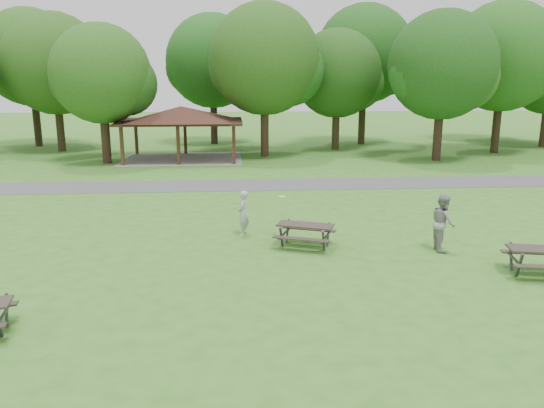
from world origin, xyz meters
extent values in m
plane|color=#377321|center=(0.00, 0.00, 0.00)|extent=(160.00, 160.00, 0.00)
cube|color=#4B4B4E|center=(0.00, 14.00, 0.01)|extent=(120.00, 3.20, 0.02)
cube|color=#3C2415|center=(-7.70, 21.30, 1.30)|extent=(0.22, 0.22, 2.60)
cube|color=#3B2715|center=(-7.70, 26.70, 1.30)|extent=(0.22, 0.22, 2.60)
cube|color=#371F14|center=(-4.00, 21.30, 1.30)|extent=(0.22, 0.22, 2.60)
cube|color=#3B1E15|center=(-4.00, 26.70, 1.30)|extent=(0.22, 0.22, 2.60)
cube|color=#391D14|center=(-0.30, 21.30, 1.30)|extent=(0.22, 0.22, 2.60)
cube|color=#331B12|center=(-0.30, 26.70, 1.30)|extent=(0.22, 0.22, 2.60)
cube|color=#311C13|center=(-4.00, 24.00, 2.68)|extent=(8.60, 6.60, 0.16)
pyramid|color=#371D16|center=(-4.00, 24.00, 3.26)|extent=(7.01, 7.01, 1.00)
cube|color=gray|center=(-4.00, 24.00, 0.01)|extent=(8.40, 6.40, 0.03)
cylinder|color=black|center=(-14.00, 29.00, 1.92)|extent=(0.60, 0.60, 3.85)
sphere|color=#204A15|center=(-14.00, 29.00, 6.77)|extent=(7.80, 7.80, 7.80)
sphere|color=#164B15|center=(-12.25, 29.30, 5.99)|extent=(5.07, 5.07, 5.07)
sphere|color=#164E16|center=(-15.56, 28.80, 6.19)|extent=(4.68, 4.68, 4.68)
cylinder|color=black|center=(-9.00, 22.50, 1.75)|extent=(0.60, 0.60, 3.50)
sphere|color=#204E16|center=(-9.00, 22.50, 5.97)|extent=(6.60, 6.60, 6.60)
sphere|color=#164313|center=(-7.52, 22.80, 5.31)|extent=(4.29, 4.29, 4.29)
sphere|color=#1C4112|center=(-10.32, 22.30, 5.48)|extent=(3.96, 3.96, 3.96)
cylinder|color=#321F16|center=(2.00, 25.00, 2.01)|extent=(0.60, 0.60, 4.02)
sphere|color=#1F4914|center=(2.00, 25.00, 7.02)|extent=(8.00, 8.00, 8.00)
sphere|color=#154A15|center=(3.80, 25.30, 6.22)|extent=(5.20, 5.20, 5.20)
sphere|color=#194112|center=(0.40, 24.80, 6.42)|extent=(4.80, 4.80, 4.80)
cylinder|color=#2F2215|center=(8.00, 28.50, 1.72)|extent=(0.60, 0.60, 3.43)
sphere|color=#194213|center=(8.00, 28.50, 6.05)|extent=(7.00, 7.00, 7.00)
sphere|color=#1C4D16|center=(9.57, 28.80, 5.36)|extent=(4.55, 4.55, 4.55)
sphere|color=#134213|center=(6.60, 28.30, 5.53)|extent=(4.20, 4.20, 4.20)
cylinder|color=black|center=(14.00, 22.00, 1.89)|extent=(0.60, 0.60, 3.78)
sphere|color=#154112|center=(14.00, 22.00, 6.55)|extent=(7.40, 7.40, 7.40)
sphere|color=#214F16|center=(15.66, 22.30, 5.81)|extent=(4.81, 4.81, 4.81)
sphere|color=#164D16|center=(12.52, 21.80, 6.00)|extent=(4.44, 4.44, 4.44)
cylinder|color=black|center=(20.00, 25.50, 2.10)|extent=(0.60, 0.60, 4.20)
sphere|color=#1A4E16|center=(20.00, 25.50, 7.27)|extent=(8.20, 8.20, 8.20)
sphere|color=#194213|center=(21.84, 25.80, 6.45)|extent=(5.33, 5.33, 5.33)
sphere|color=#194614|center=(18.36, 25.30, 6.66)|extent=(4.92, 4.92, 4.92)
sphere|color=#1D4E16|center=(24.64, 28.80, 5.61)|extent=(4.08, 4.08, 4.08)
cylinder|color=black|center=(-17.00, 32.50, 2.19)|extent=(0.60, 0.60, 4.38)
sphere|color=#204D16|center=(-17.00, 32.50, 7.38)|extent=(8.00, 8.00, 8.00)
sphere|color=#174814|center=(-15.20, 32.80, 6.58)|extent=(5.20, 5.20, 5.20)
sphere|color=#1A4C15|center=(-18.60, 32.30, 6.78)|extent=(4.80, 4.80, 4.80)
cylinder|color=black|center=(-2.00, 33.00, 2.06)|extent=(0.60, 0.60, 4.13)
sphere|color=#164B15|center=(-2.00, 33.00, 7.13)|extent=(8.00, 8.00, 8.00)
sphere|color=#1B4012|center=(-0.20, 33.30, 6.33)|extent=(5.20, 5.20, 5.20)
sphere|color=#184413|center=(-3.60, 32.80, 6.53)|extent=(4.80, 4.80, 4.80)
cylinder|color=#2F2115|center=(11.00, 32.00, 2.27)|extent=(0.60, 0.60, 4.55)
sphere|color=#154714|center=(11.00, 32.00, 7.70)|extent=(8.40, 8.40, 8.40)
sphere|color=#194D16|center=(12.89, 32.30, 6.86)|extent=(5.46, 5.46, 5.46)
sphere|color=#174814|center=(9.32, 31.80, 7.07)|extent=(5.04, 5.04, 5.04)
cylinder|color=#2F2215|center=(24.00, 33.50, 2.13)|extent=(0.60, 0.60, 4.27)
sphere|color=#184313|center=(24.00, 33.50, 7.27)|extent=(8.00, 8.00, 8.00)
sphere|color=#1A4915|center=(25.80, 33.80, 6.47)|extent=(5.20, 5.20, 5.20)
sphere|color=#133F12|center=(22.40, 33.30, 6.67)|extent=(4.80, 4.80, 4.80)
cube|color=#3E3E40|center=(-5.72, -2.41, 0.36)|extent=(0.12, 0.38, 0.78)
cube|color=#464649|center=(-5.66, -2.78, 0.39)|extent=(0.31, 1.45, 0.05)
cube|color=#312723|center=(2.07, 3.01, 0.77)|extent=(2.05, 1.39, 0.05)
cube|color=#302823|center=(1.84, 2.43, 0.46)|extent=(1.87, 0.94, 0.04)
cube|color=#332924|center=(2.29, 3.60, 0.46)|extent=(1.87, 0.94, 0.04)
cube|color=#3B3B3D|center=(1.24, 2.91, 0.39)|extent=(0.20, 0.39, 0.83)
cube|color=#39393B|center=(1.53, 3.65, 0.39)|extent=(0.20, 0.39, 0.83)
cube|color=#3D3D40|center=(1.39, 3.28, 0.42)|extent=(0.62, 1.47, 0.05)
cube|color=#424245|center=(2.61, 2.38, 0.39)|extent=(0.20, 0.39, 0.83)
cube|color=#404042|center=(2.89, 3.12, 0.39)|extent=(0.20, 0.39, 0.83)
cube|color=#3A3A3D|center=(2.75, 2.75, 0.42)|extent=(0.62, 1.47, 0.05)
cube|color=#302822|center=(8.67, -0.18, 0.79)|extent=(2.06, 1.16, 0.05)
cube|color=#2F2922|center=(8.80, 0.44, 0.47)|extent=(1.96, 0.68, 0.04)
cube|color=#3C3D3F|center=(7.85, -0.42, 0.40)|extent=(0.15, 0.41, 0.84)
cube|color=#3A3B3D|center=(8.02, 0.37, 0.40)|extent=(0.15, 0.41, 0.84)
cube|color=#414244|center=(7.94, -0.03, 0.43)|extent=(0.39, 1.56, 0.05)
cylinder|color=#FFFC28|center=(1.37, 4.09, 1.54)|extent=(0.30, 0.30, 0.02)
imported|color=#ACACAE|center=(-0.03, 4.56, 0.84)|extent=(0.55, 0.69, 1.67)
imported|color=gray|center=(6.63, 2.33, 0.96)|extent=(0.75, 0.95, 1.93)
camera|label=1|loc=(-0.35, -14.34, 5.67)|focal=35.00mm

